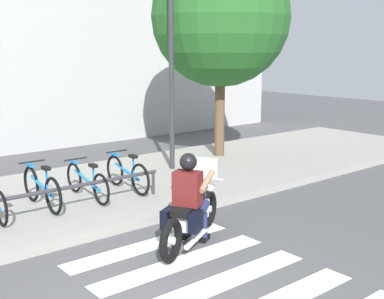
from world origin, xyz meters
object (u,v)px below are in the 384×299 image
at_px(motorcycle, 192,214).
at_px(bike_rack, 55,192).
at_px(tree_near_rack, 221,17).
at_px(bicycle_2, 42,188).
at_px(street_lamp, 171,53).
at_px(bicycle_3, 87,182).
at_px(bicycle_4, 127,173).
at_px(rider, 190,192).

distance_m(motorcycle, bike_rack, 2.47).
bearing_deg(tree_near_rack, bicycle_2, -166.30).
relative_size(bike_rack, street_lamp, 0.87).
height_order(bicycle_2, tree_near_rack, tree_near_rack).
relative_size(motorcycle, street_lamp, 0.41).
height_order(motorcycle, bike_rack, motorcycle).
relative_size(bicycle_2, bicycle_3, 0.98).
xyz_separation_m(bicycle_2, bicycle_4, (1.77, 0.00, -0.01)).
bearing_deg(bike_rack, bicycle_3, 32.05).
bearing_deg(street_lamp, bicycle_2, -165.43).
bearing_deg(bicycle_3, tree_near_rack, 16.18).
xyz_separation_m(motorcycle, rider, (-0.07, -0.03, 0.37)).
bearing_deg(rider, bicycle_3, 96.21).
bearing_deg(rider, bicycle_4, 77.70).
bearing_deg(street_lamp, motorcycle, -123.16).
bearing_deg(bicycle_2, street_lamp, 14.57).
height_order(bicycle_4, street_lamp, street_lamp).
bearing_deg(tree_near_rack, bicycle_3, -163.82).
distance_m(motorcycle, bicycle_3, 2.71).
distance_m(rider, tree_near_rack, 6.60).
bearing_deg(bike_rack, bicycle_4, 17.34).
xyz_separation_m(motorcycle, bicycle_3, (-0.37, 2.68, 0.02)).
relative_size(motorcycle, bicycle_4, 1.22).
distance_m(bicycle_4, bike_rack, 1.86).
bearing_deg(bicycle_2, bicycle_4, 0.01).
relative_size(motorcycle, bike_rack, 0.47).
bearing_deg(bicycle_4, street_lamp, 27.03).
height_order(bicycle_3, bike_rack, bicycle_3).
xyz_separation_m(bicycle_4, street_lamp, (1.84, 0.94, 2.35)).
bearing_deg(street_lamp, bicycle_3, -161.03).
xyz_separation_m(bicycle_4, tree_near_rack, (3.72, 1.34, 3.24)).
distance_m(bicycle_3, tree_near_rack, 5.80).
xyz_separation_m(bicycle_4, bike_rack, (-1.77, -0.55, 0.07)).
xyz_separation_m(bicycle_2, street_lamp, (3.62, 0.94, 2.33)).
bearing_deg(street_lamp, rider, -123.68).
distance_m(motorcycle, tree_near_rack, 6.70).
height_order(rider, bike_rack, rider).
height_order(bicycle_3, bicycle_4, bicycle_4).
bearing_deg(bicycle_4, rider, -102.30).
height_order(rider, bicycle_4, rider).
relative_size(rider, bicycle_2, 0.87).
distance_m(bicycle_4, tree_near_rack, 5.11).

